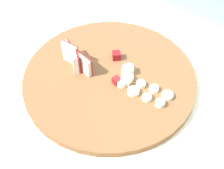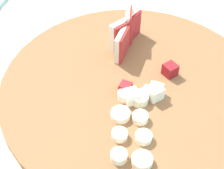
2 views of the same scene
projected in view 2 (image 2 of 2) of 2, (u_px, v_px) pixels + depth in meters
The scene contains 4 objects.
cutting_board at pixel (132, 84), 0.50m from camera, with size 0.43×0.43×0.02m, color brown.
apple_wedge_fan at pixel (126, 33), 0.54m from camera, with size 0.11×0.05×0.06m.
apple_dice_pile at pixel (150, 88), 0.47m from camera, with size 0.10×0.09×0.02m.
banana_slice_rows at pixel (132, 122), 0.43m from camera, with size 0.13×0.07×0.01m.
Camera 2 is at (0.27, 0.03, 1.30)m, focal length 48.41 mm.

